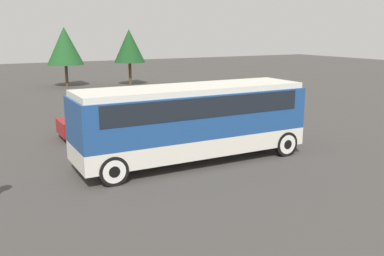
{
  "coord_description": "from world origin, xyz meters",
  "views": [
    {
      "loc": [
        -7.83,
        -14.55,
        5.13
      ],
      "look_at": [
        0.0,
        0.0,
        1.37
      ],
      "focal_mm": 40.0,
      "sensor_mm": 36.0,
      "label": 1
    }
  ],
  "objects": [
    {
      "name": "ground_plane",
      "position": [
        0.0,
        0.0,
        0.0
      ],
      "size": [
        120.0,
        120.0,
        0.0
      ],
      "primitive_type": "plane",
      "color": "#423F3D"
    },
    {
      "name": "tour_bus",
      "position": [
        0.1,
        -0.0,
        1.83
      ],
      "size": [
        9.32,
        2.68,
        3.05
      ],
      "color": "silver",
      "rests_on": "ground_plane"
    },
    {
      "name": "tree_right",
      "position": [
        6.52,
        24.73,
        3.73
      ],
      "size": [
        2.96,
        2.96,
        5.3
      ],
      "color": "brown",
      "rests_on": "ground_plane"
    },
    {
      "name": "parked_car_near",
      "position": [
        -0.29,
        9.15,
        0.67
      ],
      "size": [
        4.61,
        1.82,
        1.34
      ],
      "color": "silver",
      "rests_on": "ground_plane"
    },
    {
      "name": "parked_car_mid",
      "position": [
        4.05,
        6.94,
        0.67
      ],
      "size": [
        4.72,
        1.89,
        1.31
      ],
      "color": "black",
      "rests_on": "ground_plane"
    },
    {
      "name": "parked_car_far",
      "position": [
        -1.82,
        5.92,
        0.74
      ],
      "size": [
        4.42,
        1.9,
        1.5
      ],
      "color": "maroon",
      "rests_on": "ground_plane"
    },
    {
      "name": "tree_center",
      "position": [
        0.88,
        26.58,
        3.76
      ],
      "size": [
        3.36,
        3.36,
        5.51
      ],
      "color": "brown",
      "rests_on": "ground_plane"
    }
  ]
}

